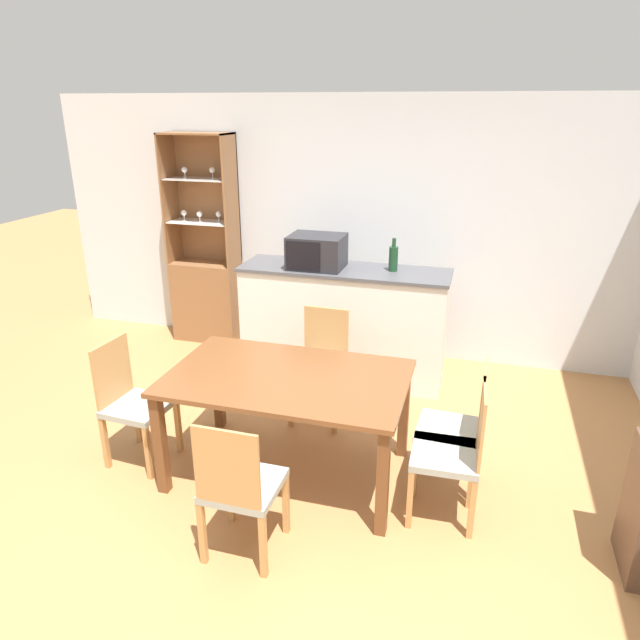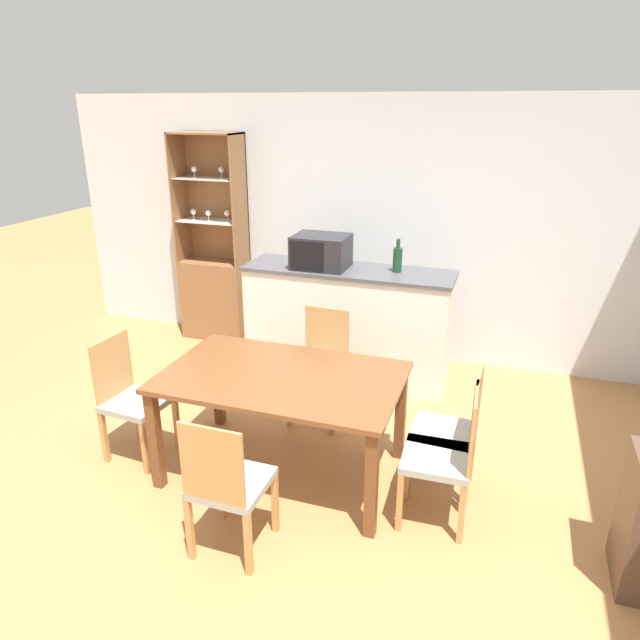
{
  "view_description": "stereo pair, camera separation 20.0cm",
  "coord_description": "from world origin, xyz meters",
  "px_view_note": "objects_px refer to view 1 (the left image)",
  "views": [
    {
      "loc": [
        1.07,
        -2.9,
        2.45
      ],
      "look_at": [
        -0.09,
        1.12,
        0.86
      ],
      "focal_mm": 32.0,
      "sensor_mm": 36.0,
      "label": 1
    },
    {
      "loc": [
        1.26,
        -2.84,
        2.45
      ],
      "look_at": [
        -0.09,
        1.12,
        0.86
      ],
      "focal_mm": 32.0,
      "sensor_mm": 36.0,
      "label": 2
    }
  ],
  "objects_px": {
    "display_cabinet": "(207,284)",
    "dining_chair_head_near": "(240,487)",
    "wine_bottle": "(393,258)",
    "dining_chair_side_right_near": "(453,453)",
    "dining_chair_side_right_far": "(456,428)",
    "microwave": "(317,252)",
    "dining_chair_side_left_near": "(133,403)",
    "dining_chair_head_far": "(321,366)",
    "dining_table": "(287,389)"
  },
  "relations": [
    {
      "from": "dining_chair_side_left_near",
      "to": "display_cabinet",
      "type": "bearing_deg",
      "value": -162.27
    },
    {
      "from": "microwave",
      "to": "dining_chair_head_far",
      "type": "bearing_deg",
      "value": -71.42
    },
    {
      "from": "display_cabinet",
      "to": "dining_chair_side_right_far",
      "type": "bearing_deg",
      "value": -35.45
    },
    {
      "from": "dining_chair_head_near",
      "to": "dining_chair_head_far",
      "type": "bearing_deg",
      "value": 90.4
    },
    {
      "from": "display_cabinet",
      "to": "dining_table",
      "type": "relative_size",
      "value": 1.37
    },
    {
      "from": "dining_table",
      "to": "dining_chair_side_right_far",
      "type": "xyz_separation_m",
      "value": [
        1.12,
        0.15,
        -0.21
      ]
    },
    {
      "from": "dining_chair_side_left_near",
      "to": "dining_chair_side_right_far",
      "type": "distance_m",
      "value": 2.25
    },
    {
      "from": "dining_chair_side_left_near",
      "to": "microwave",
      "type": "height_order",
      "value": "microwave"
    },
    {
      "from": "dining_chair_head_near",
      "to": "dining_chair_side_right_far",
      "type": "bearing_deg",
      "value": 41.12
    },
    {
      "from": "dining_chair_side_right_near",
      "to": "dining_chair_side_right_far",
      "type": "bearing_deg",
      "value": -1.86
    },
    {
      "from": "dining_chair_side_left_near",
      "to": "dining_chair_side_right_near",
      "type": "bearing_deg",
      "value": 94.24
    },
    {
      "from": "display_cabinet",
      "to": "dining_chair_side_right_near",
      "type": "height_order",
      "value": "display_cabinet"
    },
    {
      "from": "display_cabinet",
      "to": "dining_chair_side_left_near",
      "type": "bearing_deg",
      "value": -76.56
    },
    {
      "from": "display_cabinet",
      "to": "dining_chair_head_near",
      "type": "xyz_separation_m",
      "value": [
        1.66,
        -2.93,
        -0.17
      ]
    },
    {
      "from": "dining_chair_side_left_near",
      "to": "wine_bottle",
      "type": "xyz_separation_m",
      "value": [
        1.54,
        1.81,
        0.72
      ]
    },
    {
      "from": "dining_chair_side_left_near",
      "to": "dining_chair_side_right_near",
      "type": "height_order",
      "value": "same"
    },
    {
      "from": "dining_chair_head_near",
      "to": "dining_chair_side_right_near",
      "type": "distance_m",
      "value": 1.3
    },
    {
      "from": "dining_chair_side_right_near",
      "to": "microwave",
      "type": "height_order",
      "value": "microwave"
    },
    {
      "from": "display_cabinet",
      "to": "microwave",
      "type": "height_order",
      "value": "display_cabinet"
    },
    {
      "from": "wine_bottle",
      "to": "dining_chair_head_far",
      "type": "bearing_deg",
      "value": -116.45
    },
    {
      "from": "dining_chair_head_near",
      "to": "dining_chair_side_left_near",
      "type": "xyz_separation_m",
      "value": [
        -1.12,
        0.67,
        0.0
      ]
    },
    {
      "from": "display_cabinet",
      "to": "wine_bottle",
      "type": "height_order",
      "value": "display_cabinet"
    },
    {
      "from": "dining_chair_head_near",
      "to": "wine_bottle",
      "type": "bearing_deg",
      "value": 80.72
    },
    {
      "from": "microwave",
      "to": "wine_bottle",
      "type": "height_order",
      "value": "same"
    },
    {
      "from": "dining_table",
      "to": "dining_chair_head_far",
      "type": "bearing_deg",
      "value": 89.92
    },
    {
      "from": "wine_bottle",
      "to": "display_cabinet",
      "type": "bearing_deg",
      "value": 167.61
    },
    {
      "from": "dining_chair_side_left_near",
      "to": "dining_chair_side_right_near",
      "type": "xyz_separation_m",
      "value": [
        2.23,
        -0.0,
        0.0
      ]
    },
    {
      "from": "dining_chair_head_far",
      "to": "microwave",
      "type": "bearing_deg",
      "value": -69.96
    },
    {
      "from": "dining_chair_side_right_far",
      "to": "display_cabinet",
      "type": "bearing_deg",
      "value": 57.1
    },
    {
      "from": "dining_chair_side_right_far",
      "to": "microwave",
      "type": "bearing_deg",
      "value": 46.25
    },
    {
      "from": "dining_table",
      "to": "dining_chair_side_left_near",
      "type": "xyz_separation_m",
      "value": [
        -1.12,
        -0.14,
        -0.21
      ]
    },
    {
      "from": "display_cabinet",
      "to": "dining_chair_side_left_near",
      "type": "relative_size",
      "value": 2.41
    },
    {
      "from": "display_cabinet",
      "to": "wine_bottle",
      "type": "relative_size",
      "value": 7.4
    },
    {
      "from": "wine_bottle",
      "to": "dining_chair_side_right_near",
      "type": "bearing_deg",
      "value": -69.09
    },
    {
      "from": "dining_chair_head_near",
      "to": "dining_chair_side_right_near",
      "type": "height_order",
      "value": "same"
    },
    {
      "from": "dining_chair_head_near",
      "to": "dining_chair_side_left_near",
      "type": "distance_m",
      "value": 1.3
    },
    {
      "from": "display_cabinet",
      "to": "dining_chair_side_right_near",
      "type": "bearing_deg",
      "value": -39.27
    },
    {
      "from": "microwave",
      "to": "dining_chair_side_left_near",
      "type": "bearing_deg",
      "value": -116.41
    },
    {
      "from": "display_cabinet",
      "to": "dining_chair_head_far",
      "type": "xyz_separation_m",
      "value": [
        1.66,
        -1.31,
        -0.17
      ]
    },
    {
      "from": "dining_chair_head_far",
      "to": "wine_bottle",
      "type": "distance_m",
      "value": 1.19
    },
    {
      "from": "dining_chair_side_right_near",
      "to": "wine_bottle",
      "type": "relative_size",
      "value": 3.07
    },
    {
      "from": "display_cabinet",
      "to": "dining_chair_side_right_far",
      "type": "distance_m",
      "value": 3.41
    },
    {
      "from": "dining_chair_side_left_near",
      "to": "dining_chair_side_right_near",
      "type": "relative_size",
      "value": 1.0
    },
    {
      "from": "dining_chair_head_near",
      "to": "microwave",
      "type": "xyz_separation_m",
      "value": [
        -0.26,
        2.4,
        0.75
      ]
    },
    {
      "from": "dining_chair_side_left_near",
      "to": "dining_chair_head_far",
      "type": "xyz_separation_m",
      "value": [
        1.12,
        0.96,
        0.0
      ]
    },
    {
      "from": "microwave",
      "to": "dining_chair_head_near",
      "type": "bearing_deg",
      "value": -83.87
    },
    {
      "from": "dining_chair_side_right_near",
      "to": "microwave",
      "type": "bearing_deg",
      "value": 36.59
    },
    {
      "from": "dining_chair_head_near",
      "to": "dining_chair_head_far",
      "type": "height_order",
      "value": "same"
    },
    {
      "from": "dining_chair_side_right_near",
      "to": "microwave",
      "type": "relative_size",
      "value": 1.86
    },
    {
      "from": "display_cabinet",
      "to": "dining_chair_side_right_near",
      "type": "xyz_separation_m",
      "value": [
        2.77,
        -2.27,
        -0.17
      ]
    }
  ]
}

